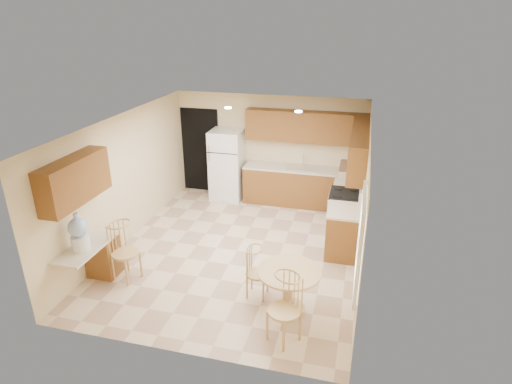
% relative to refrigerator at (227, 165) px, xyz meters
% --- Properties ---
extents(floor, '(5.50, 5.50, 0.00)m').
position_rel_refrigerator_xyz_m(floor, '(0.95, -2.40, -0.85)').
color(floor, beige).
rests_on(floor, ground).
extents(ceiling, '(4.50, 5.50, 0.02)m').
position_rel_refrigerator_xyz_m(ceiling, '(0.95, -2.40, 1.65)').
color(ceiling, white).
rests_on(ceiling, wall_back).
extents(wall_back, '(4.50, 0.02, 2.50)m').
position_rel_refrigerator_xyz_m(wall_back, '(0.95, 0.35, 0.40)').
color(wall_back, beige).
rests_on(wall_back, floor).
extents(wall_front, '(4.50, 0.02, 2.50)m').
position_rel_refrigerator_xyz_m(wall_front, '(0.95, -5.15, 0.40)').
color(wall_front, beige).
rests_on(wall_front, floor).
extents(wall_left, '(0.02, 5.50, 2.50)m').
position_rel_refrigerator_xyz_m(wall_left, '(-1.30, -2.40, 0.40)').
color(wall_left, beige).
rests_on(wall_left, floor).
extents(wall_right, '(0.02, 5.50, 2.50)m').
position_rel_refrigerator_xyz_m(wall_right, '(3.20, -2.40, 0.40)').
color(wall_right, beige).
rests_on(wall_right, floor).
extents(doorway, '(0.90, 0.02, 2.10)m').
position_rel_refrigerator_xyz_m(doorway, '(-0.80, 0.34, 0.20)').
color(doorway, black).
rests_on(doorway, floor).
extents(base_cab_back, '(2.75, 0.60, 0.87)m').
position_rel_refrigerator_xyz_m(base_cab_back, '(1.83, 0.05, -0.41)').
color(base_cab_back, brown).
rests_on(base_cab_back, floor).
extents(counter_back, '(2.75, 0.63, 0.04)m').
position_rel_refrigerator_xyz_m(counter_back, '(1.83, 0.05, 0.04)').
color(counter_back, beige).
rests_on(counter_back, base_cab_back).
extents(base_cab_right_a, '(0.60, 0.59, 0.87)m').
position_rel_refrigerator_xyz_m(base_cab_right_a, '(2.90, -0.54, -0.41)').
color(base_cab_right_a, brown).
rests_on(base_cab_right_a, floor).
extents(counter_right_a, '(0.63, 0.59, 0.04)m').
position_rel_refrigerator_xyz_m(counter_right_a, '(2.90, -0.54, 0.04)').
color(counter_right_a, beige).
rests_on(counter_right_a, base_cab_right_a).
extents(base_cab_right_b, '(0.60, 0.80, 0.87)m').
position_rel_refrigerator_xyz_m(base_cab_right_b, '(2.90, -2.00, -0.41)').
color(base_cab_right_b, brown).
rests_on(base_cab_right_b, floor).
extents(counter_right_b, '(0.63, 0.80, 0.04)m').
position_rel_refrigerator_xyz_m(counter_right_b, '(2.90, -2.00, 0.04)').
color(counter_right_b, beige).
rests_on(counter_right_b, base_cab_right_b).
extents(upper_cab_back, '(2.75, 0.33, 0.70)m').
position_rel_refrigerator_xyz_m(upper_cab_back, '(1.83, 0.19, 1.00)').
color(upper_cab_back, brown).
rests_on(upper_cab_back, wall_back).
extents(upper_cab_right, '(0.33, 2.42, 0.70)m').
position_rel_refrigerator_xyz_m(upper_cab_right, '(3.04, -1.19, 1.00)').
color(upper_cab_right, brown).
rests_on(upper_cab_right, wall_right).
extents(upper_cab_left, '(0.33, 1.40, 0.70)m').
position_rel_refrigerator_xyz_m(upper_cab_left, '(-1.13, -4.00, 1.00)').
color(upper_cab_left, brown).
rests_on(upper_cab_left, wall_left).
extents(sink, '(0.78, 0.44, 0.01)m').
position_rel_refrigerator_xyz_m(sink, '(1.80, 0.05, 0.06)').
color(sink, silver).
rests_on(sink, counter_back).
extents(range_hood, '(0.50, 0.76, 0.14)m').
position_rel_refrigerator_xyz_m(range_hood, '(2.95, -1.22, 0.57)').
color(range_hood, silver).
rests_on(range_hood, upper_cab_right).
extents(desk_pedestal, '(0.48, 0.42, 0.72)m').
position_rel_refrigerator_xyz_m(desk_pedestal, '(-1.05, -3.72, -0.49)').
color(desk_pedestal, brown).
rests_on(desk_pedestal, floor).
extents(desk_top, '(0.50, 1.20, 0.04)m').
position_rel_refrigerator_xyz_m(desk_top, '(-1.05, -4.10, -0.10)').
color(desk_top, beige).
rests_on(desk_top, desk_pedestal).
extents(window, '(0.06, 1.12, 1.30)m').
position_rel_refrigerator_xyz_m(window, '(3.18, -4.25, 0.65)').
color(window, white).
rests_on(window, wall_right).
extents(can_light_a, '(0.14, 0.14, 0.02)m').
position_rel_refrigerator_xyz_m(can_light_a, '(0.45, -1.20, 1.64)').
color(can_light_a, white).
rests_on(can_light_a, ceiling).
extents(can_light_b, '(0.14, 0.14, 0.02)m').
position_rel_refrigerator_xyz_m(can_light_b, '(1.85, -1.20, 1.64)').
color(can_light_b, white).
rests_on(can_light_b, ceiling).
extents(refrigerator, '(0.75, 0.73, 1.70)m').
position_rel_refrigerator_xyz_m(refrigerator, '(0.00, 0.00, 0.00)').
color(refrigerator, white).
rests_on(refrigerator, floor).
extents(stove, '(0.65, 0.76, 1.09)m').
position_rel_refrigerator_xyz_m(stove, '(2.88, -1.22, -0.38)').
color(stove, white).
rests_on(stove, floor).
extents(dining_table, '(0.95, 0.95, 0.70)m').
position_rel_refrigerator_xyz_m(dining_table, '(2.22, -3.91, -0.39)').
color(dining_table, tan).
rests_on(dining_table, floor).
extents(chair_table_a, '(0.38, 0.48, 0.85)m').
position_rel_refrigerator_xyz_m(chair_table_a, '(1.67, -3.74, -0.33)').
color(chair_table_a, tan).
rests_on(chair_table_a, floor).
extents(chair_table_b, '(0.45, 0.53, 1.02)m').
position_rel_refrigerator_xyz_m(chair_table_b, '(2.27, -4.65, -0.23)').
color(chair_table_b, tan).
rests_on(chair_table_b, floor).
extents(chair_desk, '(0.45, 0.59, 1.03)m').
position_rel_refrigerator_xyz_m(chair_desk, '(-0.60, -3.84, -0.22)').
color(chair_desk, tan).
rests_on(chair_desk, floor).
extents(water_crock, '(0.31, 0.31, 0.63)m').
position_rel_refrigerator_xyz_m(water_crock, '(-1.05, -4.22, 0.21)').
color(water_crock, white).
rests_on(water_crock, desk_top).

